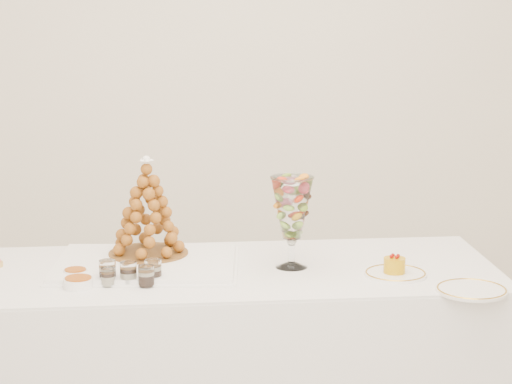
{
  "coord_description": "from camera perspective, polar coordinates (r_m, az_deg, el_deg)",
  "views": [
    {
      "loc": [
        -0.18,
        -3.16,
        1.68
      ],
      "look_at": [
        0.01,
        0.22,
        0.97
      ],
      "focal_mm": 70.0,
      "sensor_mm": 36.0,
      "label": 1
    }
  ],
  "objects": [
    {
      "name": "cake_plate",
      "position": [
        3.45,
        7.97,
        -4.66
      ],
      "size": [
        0.21,
        0.21,
        0.01
      ],
      "primitive_type": "cylinder",
      "color": "white",
      "rests_on": "buffet_table"
    },
    {
      "name": "lace_tray",
      "position": [
        3.54,
        -6.32,
        -4.1
      ],
      "size": [
        0.65,
        0.5,
        0.02
      ],
      "primitive_type": "cube",
      "rotation": [
        0.0,
        0.0,
        -0.05
      ],
      "color": "white",
      "rests_on": "buffet_table"
    },
    {
      "name": "macaron_vase",
      "position": [
        3.47,
        2.06,
        -0.98
      ],
      "size": [
        0.15,
        0.15,
        0.32
      ],
      "color": "white",
      "rests_on": "buffet_table"
    },
    {
      "name": "verrine_b",
      "position": [
        3.34,
        -7.3,
        -4.62
      ],
      "size": [
        0.06,
        0.06,
        0.08
      ],
      "primitive_type": "cylinder",
      "rotation": [
        0.0,
        0.0,
        -0.08
      ],
      "color": "white",
      "rests_on": "buffet_table"
    },
    {
      "name": "spare_plate",
      "position": [
        3.32,
        12.22,
        -5.51
      ],
      "size": [
        0.23,
        0.23,
        0.01
      ],
      "primitive_type": "cylinder",
      "color": "white",
      "rests_on": "buffet_table"
    },
    {
      "name": "mousse_cake",
      "position": [
        3.44,
        7.92,
        -4.15
      ],
      "size": [
        0.07,
        0.07,
        0.07
      ],
      "color": "#CB9509",
      "rests_on": "cake_plate"
    },
    {
      "name": "ramekin_front",
      "position": [
        3.34,
        -10.12,
        -5.13
      ],
      "size": [
        0.1,
        0.1,
        0.03
      ],
      "primitive_type": "cylinder",
      "color": "white",
      "rests_on": "buffet_table"
    },
    {
      "name": "verrine_e",
      "position": [
        3.31,
        -6.29,
        -4.79
      ],
      "size": [
        0.06,
        0.06,
        0.07
      ],
      "primitive_type": "cylinder",
      "rotation": [
        0.0,
        0.0,
        -0.24
      ],
      "color": "white",
      "rests_on": "buffet_table"
    },
    {
      "name": "ramekin_back",
      "position": [
        3.45,
        -10.28,
        -4.61
      ],
      "size": [
        0.08,
        0.08,
        0.03
      ],
      "primitive_type": "cylinder",
      "color": "white",
      "rests_on": "buffet_table"
    },
    {
      "name": "croquembouche",
      "position": [
        3.59,
        -6.23,
        -0.84
      ],
      "size": [
        0.29,
        0.29,
        0.36
      ],
      "rotation": [
        0.0,
        0.0,
        -0.06
      ],
      "color": "brown",
      "rests_on": "lace_tray"
    },
    {
      "name": "verrine_c",
      "position": [
        3.36,
        -5.9,
        -4.5
      ],
      "size": [
        0.07,
        0.07,
        0.08
      ],
      "primitive_type": "cylinder",
      "rotation": [
        0.0,
        0.0,
        -0.26
      ],
      "color": "white",
      "rests_on": "buffet_table"
    },
    {
      "name": "buffet_table",
      "position": [
        3.61,
        -1.18,
        -9.74
      ],
      "size": [
        1.87,
        0.81,
        0.7
      ],
      "rotation": [
        0.0,
        0.0,
        0.04
      ],
      "color": "white",
      "rests_on": "ground"
    },
    {
      "name": "verrine_d",
      "position": [
        3.33,
        -8.46,
        -4.82
      ],
      "size": [
        0.05,
        0.05,
        0.06
      ],
      "primitive_type": "cylinder",
      "rotation": [
        0.0,
        0.0,
        -0.09
      ],
      "color": "white",
      "rests_on": "buffet_table"
    },
    {
      "name": "verrine_a",
      "position": [
        3.37,
        -8.48,
        -4.52
      ],
      "size": [
        0.07,
        0.07,
        0.08
      ],
      "primitive_type": "cylinder",
      "rotation": [
        0.0,
        0.0,
        -0.24
      ],
      "color": "white",
      "rests_on": "buffet_table"
    }
  ]
}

